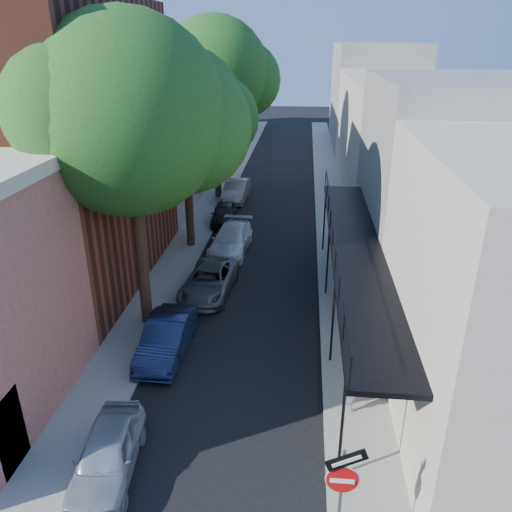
% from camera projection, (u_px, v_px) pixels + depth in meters
% --- Properties ---
extents(road_surface, '(6.00, 64.00, 0.01)m').
position_uv_depth(road_surface, '(275.00, 188.00, 37.75)').
color(road_surface, black).
rests_on(road_surface, ground).
extents(sidewalk_left, '(2.00, 64.00, 0.12)m').
position_uv_depth(sidewalk_left, '(222.00, 186.00, 38.08)').
color(sidewalk_left, gray).
rests_on(sidewalk_left, ground).
extents(sidewalk_right, '(2.00, 64.00, 0.12)m').
position_uv_depth(sidewalk_right, '(328.00, 189.00, 37.37)').
color(sidewalk_right, gray).
rests_on(sidewalk_right, ground).
extents(buildings_left, '(10.10, 59.10, 12.00)m').
position_uv_depth(buildings_left, '(144.00, 122.00, 35.47)').
color(buildings_left, tan).
rests_on(buildings_left, ground).
extents(buildings_right, '(9.80, 55.00, 10.00)m').
position_uv_depth(buildings_right, '(404.00, 132.00, 34.72)').
color(buildings_right, beige).
rests_on(buildings_right, ground).
extents(sign_post, '(0.89, 0.17, 2.99)m').
position_uv_depth(sign_post, '(342.00, 484.00, 10.18)').
color(sign_post, '#595B60').
rests_on(sign_post, ground).
extents(oak_near, '(7.48, 6.80, 11.42)m').
position_uv_depth(oak_near, '(143.00, 119.00, 16.89)').
color(oak_near, '#341E15').
rests_on(oak_near, ground).
extents(oak_mid, '(6.60, 6.00, 10.20)m').
position_uv_depth(oak_mid, '(193.00, 112.00, 24.49)').
color(oak_mid, '#341E15').
rests_on(oak_mid, ground).
extents(oak_far, '(7.70, 7.00, 11.90)m').
position_uv_depth(oak_far, '(222.00, 74.00, 32.25)').
color(oak_far, '#341E15').
rests_on(oak_far, ground).
extents(parked_car_a, '(1.81, 3.74, 1.23)m').
position_uv_depth(parked_car_a, '(107.00, 454.00, 12.76)').
color(parked_car_a, '#9DA4AE').
rests_on(parked_car_a, ground).
extents(parked_car_b, '(1.45, 4.01, 1.32)m').
position_uv_depth(parked_car_b, '(167.00, 337.00, 17.67)').
color(parked_car_b, '#141D3E').
rests_on(parked_car_b, ground).
extents(parked_car_c, '(2.31, 4.47, 1.21)m').
position_uv_depth(parked_car_c, '(209.00, 281.00, 21.91)').
color(parked_car_c, '#575A5F').
rests_on(parked_car_c, ground).
extents(parked_car_d, '(2.12, 4.69, 1.33)m').
position_uv_depth(parked_car_d, '(231.00, 240.00, 26.20)').
color(parked_car_d, white).
rests_on(parked_car_d, ground).
extents(parked_car_e, '(1.66, 3.63, 1.21)m').
position_uv_depth(parked_car_e, '(224.00, 214.00, 30.31)').
color(parked_car_e, black).
rests_on(parked_car_e, ground).
extents(parked_car_f, '(1.60, 4.30, 1.40)m').
position_uv_depth(parked_car_f, '(236.00, 190.00, 34.65)').
color(parked_car_f, gray).
rests_on(parked_car_f, ground).
extents(pedestrian, '(0.63, 0.78, 1.87)m').
position_uv_depth(pedestrian, '(352.00, 382.00, 14.75)').
color(pedestrian, slate).
rests_on(pedestrian, sidewalk_right).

